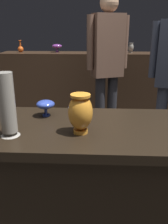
# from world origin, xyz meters

# --- Properties ---
(display_plinth) EXTENTS (1.20, 0.64, 0.80)m
(display_plinth) POSITION_xyz_m (0.00, 0.00, 0.40)
(display_plinth) COLOR black
(display_plinth) RESTS_ON ground_plane
(back_display_shelf) EXTENTS (2.60, 0.40, 0.99)m
(back_display_shelf) POSITION_xyz_m (0.00, 2.20, 0.49)
(back_display_shelf) COLOR #382619
(back_display_shelf) RESTS_ON ground_plane
(vase_centerpiece) EXTENTS (0.13, 0.13, 0.21)m
(vase_centerpiece) POSITION_xyz_m (-0.03, -0.09, 0.91)
(vase_centerpiece) COLOR orange
(vase_centerpiece) RESTS_ON display_plinth
(vase_tall_behind) EXTENTS (0.10, 0.10, 0.33)m
(vase_tall_behind) POSITION_xyz_m (-0.39, -0.14, 0.96)
(vase_tall_behind) COLOR gray
(vase_tall_behind) RESTS_ON display_plinth
(vase_left_accent) EXTENTS (0.11, 0.11, 0.10)m
(vase_left_accent) POSITION_xyz_m (-0.27, 0.15, 0.87)
(vase_left_accent) COLOR #2D429E
(vase_left_accent) RESTS_ON display_plinth
(shelf_vase_right) EXTENTS (0.07, 0.07, 0.13)m
(shelf_vase_right) POSITION_xyz_m (0.52, 2.21, 1.06)
(shelf_vase_right) COLOR gray
(shelf_vase_right) RESTS_ON back_display_shelf
(shelf_vase_center) EXTENTS (0.07, 0.07, 0.14)m
(shelf_vase_center) POSITION_xyz_m (0.00, 2.19, 1.03)
(shelf_vase_center) COLOR silver
(shelf_vase_center) RESTS_ON back_display_shelf
(shelf_vase_far_left) EXTENTS (0.08, 0.08, 0.16)m
(shelf_vase_far_left) POSITION_xyz_m (-1.04, 2.24, 1.04)
(shelf_vase_far_left) COLOR #E55B1E
(shelf_vase_far_left) RESTS_ON back_display_shelf
(shelf_vase_left) EXTENTS (0.14, 0.14, 0.11)m
(shelf_vase_left) POSITION_xyz_m (-0.52, 2.26, 1.07)
(shelf_vase_left) COLOR #7A388E
(shelf_vase_left) RESTS_ON back_display_shelf
(visitor_center_back) EXTENTS (0.44, 0.28, 1.65)m
(visitor_center_back) POSITION_xyz_m (0.16, 1.39, 0.97)
(visitor_center_back) COLOR #232328
(visitor_center_back) RESTS_ON ground_plane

